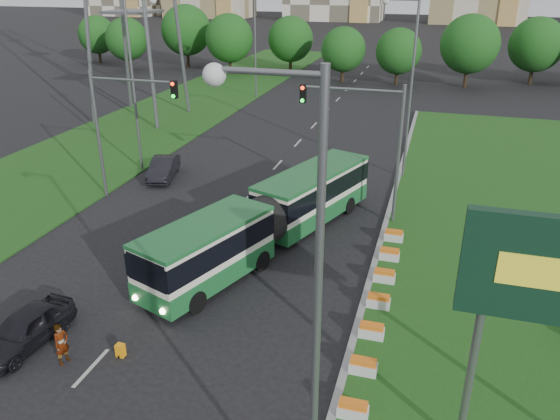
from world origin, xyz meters
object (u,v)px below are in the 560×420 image
(traffic_mast_left, at_px, (119,116))
(shopping_trolley, at_px, (120,350))
(car_left_near, at_px, (25,329))
(traffic_mast_median, at_px, (371,131))
(pedestrian, at_px, (62,344))
(car_left_far, at_px, (163,168))
(articulated_bus, at_px, (266,217))

(traffic_mast_left, relative_size, shopping_trolley, 15.00)
(car_left_near, bearing_deg, traffic_mast_left, 111.22)
(traffic_mast_median, xyz_separation_m, pedestrian, (-8.90, -16.00, -4.51))
(traffic_mast_left, bearing_deg, car_left_far, 83.80)
(car_left_far, xyz_separation_m, shopping_trolley, (7.64, -18.16, -0.46))
(traffic_mast_median, distance_m, articulated_bus, 7.59)
(articulated_bus, height_order, shopping_trolley, articulated_bus)
(car_left_near, distance_m, pedestrian, 2.14)
(traffic_mast_median, distance_m, car_left_far, 15.73)
(car_left_far, bearing_deg, shopping_trolley, -81.59)
(traffic_mast_left, bearing_deg, traffic_mast_median, 3.77)
(articulated_bus, xyz_separation_m, car_left_far, (-10.13, 7.86, -0.94))
(traffic_mast_left, bearing_deg, shopping_trolley, -60.16)
(traffic_mast_median, bearing_deg, car_left_near, -125.33)
(traffic_mast_median, distance_m, car_left_near, 19.53)
(car_left_far, distance_m, pedestrian, 19.93)
(traffic_mast_left, height_order, car_left_near, traffic_mast_left)
(shopping_trolley, bearing_deg, car_left_near, -172.49)
(articulated_bus, distance_m, shopping_trolley, 10.68)
(traffic_mast_median, distance_m, traffic_mast_left, 15.19)
(shopping_trolley, bearing_deg, traffic_mast_left, 121.74)
(car_left_far, distance_m, shopping_trolley, 19.71)
(traffic_mast_left, height_order, car_left_far, traffic_mast_left)
(articulated_bus, distance_m, car_left_near, 12.48)
(pedestrian, height_order, shopping_trolley, pedestrian)
(car_left_far, relative_size, pedestrian, 2.61)
(articulated_bus, relative_size, pedestrian, 9.86)
(traffic_mast_left, relative_size, pedestrian, 4.77)
(traffic_mast_median, height_order, articulated_bus, traffic_mast_median)
(articulated_bus, bearing_deg, car_left_near, -100.88)
(car_left_far, bearing_deg, car_left_near, -93.00)
(articulated_bus, height_order, car_left_far, articulated_bus)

